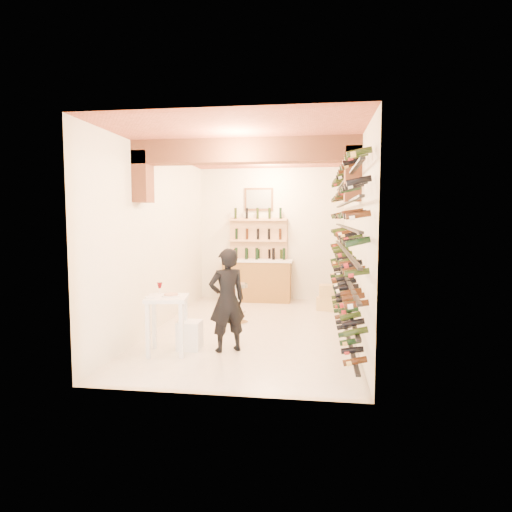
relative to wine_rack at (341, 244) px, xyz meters
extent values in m
plane|color=beige|center=(-1.53, 0.00, -1.55)|extent=(6.00, 6.00, 0.00)
cube|color=#EDE6CE|center=(-1.53, 3.00, 0.05)|extent=(3.50, 0.02, 3.20)
cube|color=#EDE6CE|center=(-1.53, -3.00, 0.05)|extent=(3.50, 0.02, 3.20)
cube|color=#EDE6CE|center=(-3.28, 0.00, 0.05)|extent=(0.02, 6.00, 3.20)
cube|color=#EDE6CE|center=(0.22, 0.00, 0.05)|extent=(0.02, 6.00, 3.20)
cube|color=#AE553D|center=(-1.53, 0.00, 1.65)|extent=(3.50, 6.00, 0.02)
cube|color=#985535|center=(-1.53, -1.00, 1.47)|extent=(3.50, 0.35, 0.36)
cube|color=#985535|center=(-3.16, -1.00, 1.10)|extent=(0.24, 0.35, 0.80)
cube|color=#985535|center=(0.10, -1.00, 1.10)|extent=(0.24, 0.35, 0.80)
cube|color=black|center=(0.06, 0.00, -1.30)|extent=(0.06, 5.70, 0.03)
cube|color=black|center=(0.06, 0.00, -0.90)|extent=(0.06, 5.70, 0.03)
cube|color=black|center=(0.06, 0.00, -0.50)|extent=(0.06, 5.70, 0.03)
cube|color=black|center=(0.06, 0.00, -0.10)|extent=(0.06, 5.70, 0.03)
cube|color=black|center=(0.06, 0.00, 0.30)|extent=(0.06, 5.70, 0.03)
cube|color=black|center=(0.06, 0.00, 0.70)|extent=(0.06, 5.70, 0.03)
cube|color=black|center=(0.06, 0.00, 1.10)|extent=(0.06, 5.70, 0.03)
cube|color=olive|center=(-1.83, 2.65, -1.07)|extent=(1.60, 0.55, 0.96)
cube|color=white|center=(-1.83, 2.65, -0.56)|extent=(1.70, 0.62, 0.05)
cube|color=tan|center=(-1.83, 2.92, -0.55)|extent=(1.40, 0.10, 2.00)
cube|color=tan|center=(-1.83, 2.82, -1.10)|extent=(1.40, 0.28, 0.04)
cube|color=tan|center=(-1.83, 2.82, -0.60)|extent=(1.40, 0.28, 0.04)
cube|color=tan|center=(-1.83, 2.82, -0.10)|extent=(1.40, 0.28, 0.04)
cube|color=tan|center=(-1.83, 2.82, 0.40)|extent=(1.40, 0.28, 0.04)
cube|color=brown|center=(-1.83, 2.97, 0.90)|extent=(0.70, 0.04, 0.55)
cube|color=#99998C|center=(-1.83, 2.94, 0.90)|extent=(0.60, 0.01, 0.45)
cube|color=white|center=(-2.60, -1.58, -0.72)|extent=(0.68, 0.68, 0.06)
cube|color=white|center=(-2.79, -1.85, -1.15)|extent=(0.06, 0.06, 0.80)
cube|color=white|center=(-2.32, -1.77, -1.15)|extent=(0.06, 0.06, 0.80)
cube|color=white|center=(-2.87, -1.38, -1.15)|extent=(0.06, 0.06, 0.80)
cube|color=white|center=(-2.41, -1.30, -1.15)|extent=(0.06, 0.06, 0.80)
cylinder|color=white|center=(-2.54, -1.55, -0.69)|extent=(0.27, 0.27, 0.02)
cylinder|color=#BF7266|center=(-2.54, -1.55, -0.67)|extent=(0.20, 0.20, 0.02)
cube|color=white|center=(-2.80, -1.71, -0.69)|extent=(0.19, 0.19, 0.02)
cylinder|color=white|center=(-2.77, -1.41, -0.69)|extent=(0.08, 0.08, 0.00)
cylinder|color=white|center=(-2.77, -1.41, -0.64)|extent=(0.01, 0.01, 0.10)
cone|color=#53070B|center=(-2.77, -1.41, -0.56)|extent=(0.08, 0.08, 0.09)
cube|color=white|center=(-2.33, -1.33, -1.33)|extent=(0.35, 0.35, 0.43)
imported|color=black|center=(-1.74, -1.35, -0.77)|extent=(0.68, 0.61, 1.56)
cylinder|color=silver|center=(-1.89, 0.39, -1.53)|extent=(0.39, 0.39, 0.03)
cylinder|color=silver|center=(-1.89, 0.39, -1.18)|extent=(0.08, 0.08, 0.69)
cylinder|color=silver|center=(-1.89, 0.39, -0.82)|extent=(0.37, 0.37, 0.07)
torus|color=silver|center=(-1.89, 0.39, -1.33)|extent=(0.30, 0.30, 0.02)
cube|color=#D5B674|center=(-0.13, 1.83, -1.40)|extent=(0.57, 0.47, 0.30)
cube|color=#D5B674|center=(-0.13, 1.83, -1.12)|extent=(0.45, 0.32, 0.26)
camera|label=1|loc=(-0.42, -7.74, 0.47)|focal=30.93mm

